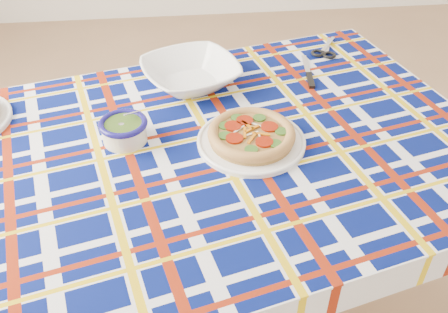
{
  "coord_description": "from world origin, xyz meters",
  "views": [
    {
      "loc": [
        -0.42,
        -1.41,
        1.43
      ],
      "look_at": [
        -0.32,
        -0.52,
        0.71
      ],
      "focal_mm": 40.0,
      "sensor_mm": 36.0,
      "label": 1
    }
  ],
  "objects_px": {
    "dining_table": "(190,174)",
    "main_focaccia_plate": "(251,135)",
    "pesto_bowl": "(124,129)",
    "serving_bowl": "(191,74)"
  },
  "relations": [
    {
      "from": "main_focaccia_plate",
      "to": "pesto_bowl",
      "type": "height_order",
      "value": "pesto_bowl"
    },
    {
      "from": "dining_table",
      "to": "serving_bowl",
      "type": "distance_m",
      "value": 0.33
    },
    {
      "from": "main_focaccia_plate",
      "to": "dining_table",
      "type": "bearing_deg",
      "value": -174.12
    },
    {
      "from": "pesto_bowl",
      "to": "serving_bowl",
      "type": "xyz_separation_m",
      "value": [
        0.18,
        0.26,
        -0.0
      ]
    },
    {
      "from": "pesto_bowl",
      "to": "dining_table",
      "type": "bearing_deg",
      "value": -21.86
    },
    {
      "from": "main_focaccia_plate",
      "to": "pesto_bowl",
      "type": "bearing_deg",
      "value": 171.56
    },
    {
      "from": "dining_table",
      "to": "serving_bowl",
      "type": "height_order",
      "value": "serving_bowl"
    },
    {
      "from": "dining_table",
      "to": "main_focaccia_plate",
      "type": "relative_size",
      "value": 6.02
    },
    {
      "from": "dining_table",
      "to": "pesto_bowl",
      "type": "distance_m",
      "value": 0.2
    },
    {
      "from": "dining_table",
      "to": "main_focaccia_plate",
      "type": "bearing_deg",
      "value": -8.36
    }
  ]
}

